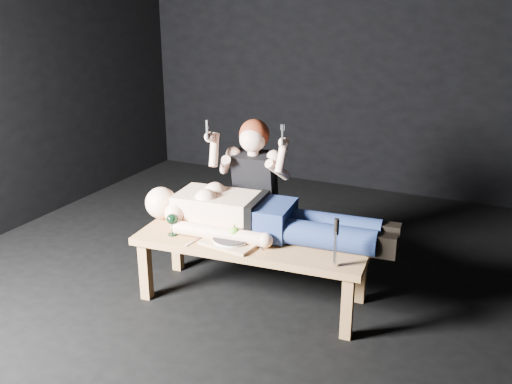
# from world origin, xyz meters

# --- Properties ---
(ground) EXTENTS (5.00, 5.00, 0.00)m
(ground) POSITION_xyz_m (0.00, 0.00, 0.00)
(ground) COLOR black
(ground) RESTS_ON ground
(back_wall) EXTENTS (5.00, 0.00, 5.00)m
(back_wall) POSITION_xyz_m (0.00, 2.50, 1.50)
(back_wall) COLOR black
(back_wall) RESTS_ON ground
(table) EXTENTS (1.55, 0.70, 0.45)m
(table) POSITION_xyz_m (-0.09, -0.10, 0.23)
(table) COLOR #AF803E
(table) RESTS_ON ground
(lying_man) EXTENTS (1.67, 0.64, 0.29)m
(lying_man) POSITION_xyz_m (-0.05, 0.01, 0.59)
(lying_man) COLOR beige
(lying_man) RESTS_ON table
(kneeling_woman) EXTENTS (0.71, 0.78, 1.17)m
(kneeling_woman) POSITION_xyz_m (-0.27, 0.37, 0.59)
(kneeling_woman) COLOR black
(kneeling_woman) RESTS_ON ground
(serving_tray) EXTENTS (0.38, 0.29, 0.02)m
(serving_tray) POSITION_xyz_m (-0.18, -0.23, 0.46)
(serving_tray) COLOR tan
(serving_tray) RESTS_ON table
(plate) EXTENTS (0.26, 0.26, 0.02)m
(plate) POSITION_xyz_m (-0.18, -0.23, 0.48)
(plate) COLOR white
(plate) RESTS_ON serving_tray
(apple) EXTENTS (0.08, 0.08, 0.08)m
(apple) POSITION_xyz_m (-0.16, -0.22, 0.53)
(apple) COLOR #51961D
(apple) RESTS_ON plate
(goblet) EXTENTS (0.08, 0.08, 0.15)m
(goblet) POSITION_xyz_m (-0.58, -0.28, 0.52)
(goblet) COLOR black
(goblet) RESTS_ON table
(fork_flat) EXTENTS (0.04, 0.16, 0.01)m
(fork_flat) POSITION_xyz_m (-0.40, -0.32, 0.45)
(fork_flat) COLOR #B2B2B7
(fork_flat) RESTS_ON table
(knife_flat) EXTENTS (0.06, 0.16, 0.01)m
(knife_flat) POSITION_xyz_m (-0.05, -0.24, 0.45)
(knife_flat) COLOR #B2B2B7
(knife_flat) RESTS_ON table
(spoon_flat) EXTENTS (0.14, 0.10, 0.01)m
(spoon_flat) POSITION_xyz_m (-0.02, -0.20, 0.45)
(spoon_flat) COLOR #B2B2B7
(spoon_flat) RESTS_ON table
(carving_knife) EXTENTS (0.04, 0.05, 0.29)m
(carving_knife) POSITION_xyz_m (0.51, -0.25, 0.60)
(carving_knife) COLOR #B2B2B7
(carving_knife) RESTS_ON table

